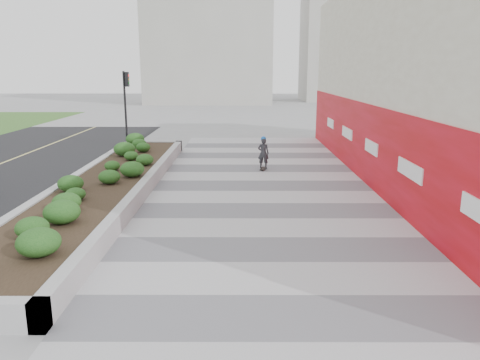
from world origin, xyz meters
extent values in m
plane|color=gray|center=(0.00, 0.00, 0.00)|extent=(160.00, 160.00, 0.00)
cube|color=#A8A8AD|center=(0.00, 3.00, 0.01)|extent=(8.00, 36.00, 0.01)
cube|color=beige|center=(7.00, 9.00, 4.00)|extent=(6.00, 24.00, 8.00)
cube|color=red|center=(4.02, 9.00, 1.50)|extent=(0.12, 24.00, 3.00)
cube|color=#9E9EA0|center=(-5.50, 15.85, 0.28)|extent=(3.00, 0.30, 0.55)
cube|color=#9E9EA0|center=(-6.85, 7.00, 0.28)|extent=(0.30, 18.00, 0.55)
cube|color=#9E9EA0|center=(-4.15, 7.00, 0.28)|extent=(0.30, 18.00, 0.55)
cube|color=#2D2116|center=(-5.50, 7.00, 0.25)|extent=(2.40, 17.40, 0.50)
cylinder|color=black|center=(-7.30, 17.50, 2.10)|extent=(0.12, 0.12, 4.20)
cube|color=black|center=(-7.12, 17.50, 3.75)|extent=(0.18, 0.28, 0.80)
cube|color=#ADAAA3|center=(-5.00, 55.00, 10.00)|extent=(16.00, 12.00, 20.00)
cube|color=#ADAAA3|center=(15.00, 60.00, 12.00)|extent=(14.00, 10.00, 24.00)
cylinder|color=#595654|center=(0.50, 3.00, 0.00)|extent=(0.44, 0.44, 0.01)
cube|color=black|center=(0.15, 11.10, 0.07)|extent=(0.34, 0.75, 0.02)
imported|color=#28292E|center=(0.15, 11.10, 0.74)|extent=(0.53, 0.39, 1.32)
sphere|color=blue|center=(0.15, 11.10, 1.36)|extent=(0.23, 0.23, 0.23)
camera|label=1|loc=(-0.80, -8.86, 4.23)|focal=35.00mm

